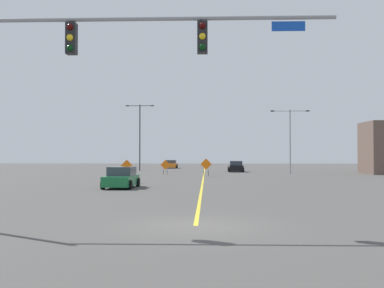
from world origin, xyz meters
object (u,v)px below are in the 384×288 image
at_px(street_lamp_mid_left, 290,135).
at_px(construction_sign_median_far, 127,168).
at_px(traffic_signal_assembly, 72,59).
at_px(car_orange_near, 171,164).
at_px(car_green_approaching, 121,178).
at_px(construction_sign_left_shoulder, 165,166).
at_px(street_lamp_far_right, 140,132).
at_px(construction_sign_median_near, 206,165).
at_px(car_black_passing, 236,167).

relative_size(street_lamp_mid_left, construction_sign_median_far, 4.07).
relative_size(traffic_signal_assembly, car_orange_near, 2.96).
bearing_deg(car_green_approaching, construction_sign_left_shoulder, 86.86).
bearing_deg(construction_sign_left_shoulder, street_lamp_far_right, 110.71).
bearing_deg(construction_sign_median_near, car_black_passing, 72.92).
height_order(street_lamp_far_right, car_black_passing, street_lamp_far_right).
relative_size(car_black_passing, car_green_approaching, 0.96).
xyz_separation_m(street_lamp_mid_left, street_lamp_far_right, (-20.14, 9.94, 0.90)).
xyz_separation_m(traffic_signal_assembly, car_black_passing, (8.45, 46.91, -4.86)).
height_order(traffic_signal_assembly, street_lamp_far_right, street_lamp_far_right).
distance_m(traffic_signal_assembly, street_lamp_far_right, 51.19).
distance_m(traffic_signal_assembly, street_lamp_mid_left, 43.56).
height_order(construction_sign_median_far, car_orange_near, construction_sign_median_far).
bearing_deg(traffic_signal_assembly, street_lamp_far_right, 96.00).
relative_size(construction_sign_left_shoulder, construction_sign_median_far, 0.89).
height_order(traffic_signal_assembly, construction_sign_median_near, traffic_signal_assembly).
bearing_deg(construction_sign_median_far, traffic_signal_assembly, -84.59).
xyz_separation_m(construction_sign_median_far, car_green_approaching, (0.56, -5.23, -0.52)).
bearing_deg(street_lamp_mid_left, car_orange_near, 126.34).
xyz_separation_m(traffic_signal_assembly, construction_sign_median_far, (-2.08, 21.99, -4.33)).
bearing_deg(construction_sign_left_shoulder, construction_sign_median_near, -39.50).
bearing_deg(street_lamp_mid_left, car_green_approaching, -123.97).
relative_size(street_lamp_far_right, car_orange_near, 2.16).
xyz_separation_m(construction_sign_median_near, car_green_approaching, (-5.94, -17.02, -0.53)).
distance_m(street_lamp_far_right, car_orange_near, 13.97).
bearing_deg(construction_sign_median_near, construction_sign_left_shoulder, 140.50).
height_order(street_lamp_mid_left, car_orange_near, street_lamp_mid_left).
relative_size(street_lamp_mid_left, car_black_passing, 1.98).
bearing_deg(street_lamp_mid_left, construction_sign_median_near, -145.26).
height_order(construction_sign_median_near, car_green_approaching, construction_sign_median_near).
bearing_deg(construction_sign_median_near, car_green_approaching, -109.26).
bearing_deg(traffic_signal_assembly, car_orange_near, 91.57).
distance_m(traffic_signal_assembly, construction_sign_left_shoulder, 38.00).
bearing_deg(traffic_signal_assembly, street_lamp_mid_left, 70.16).
bearing_deg(car_black_passing, traffic_signal_assembly, -100.22).
bearing_deg(street_lamp_far_right, car_green_approaching, -83.60).
distance_m(street_lamp_mid_left, construction_sign_left_shoulder, 15.94).
xyz_separation_m(construction_sign_median_near, car_black_passing, (4.03, 13.12, -0.54)).
distance_m(construction_sign_left_shoulder, car_black_passing, 12.73).
bearing_deg(construction_sign_left_shoulder, street_lamp_mid_left, 12.05).
relative_size(traffic_signal_assembly, construction_sign_median_far, 6.84).
bearing_deg(construction_sign_left_shoulder, traffic_signal_assembly, -89.43).
bearing_deg(car_black_passing, street_lamp_far_right, 163.83).
distance_m(street_lamp_far_right, construction_sign_left_shoulder, 14.82).
distance_m(car_black_passing, car_orange_near, 19.41).
relative_size(construction_sign_left_shoulder, car_black_passing, 0.43).
bearing_deg(construction_sign_median_near, street_lamp_far_right, 119.72).
relative_size(traffic_signal_assembly, construction_sign_median_near, 6.83).
height_order(construction_sign_median_near, car_black_passing, construction_sign_median_near).
bearing_deg(construction_sign_median_far, street_lamp_mid_left, 48.36).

